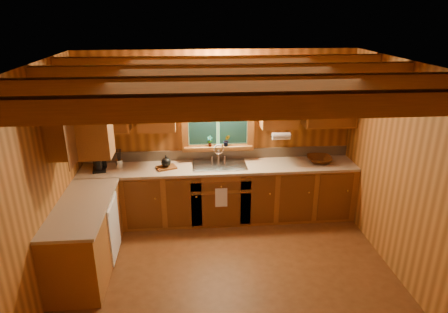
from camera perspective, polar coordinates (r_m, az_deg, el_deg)
room at (r=4.34m, az=0.93°, el=-4.35°), size 4.20×4.20×4.20m
ceiling_beams at (r=3.98m, az=1.03°, el=11.35°), size 4.20×2.54×0.18m
base_cabinets at (r=5.85m, az=-5.27°, el=-6.91°), size 4.20×2.22×0.86m
countertop at (r=5.67m, az=-5.29°, el=-2.84°), size 4.20×2.24×0.04m
backsplash at (r=6.19m, az=-0.88°, el=0.34°), size 4.20×0.02×0.16m
dishwasher_panel at (r=5.43m, az=-15.78°, el=-10.06°), size 0.02×0.60×0.80m
upper_cabinets at (r=5.49m, az=-6.51°, el=6.92°), size 4.19×1.77×0.78m
window at (r=6.01m, az=-0.90°, el=5.20°), size 1.12×0.08×1.00m
window_sill at (r=6.09m, az=-0.84°, el=1.37°), size 1.06×0.14×0.04m
wall_sconce at (r=5.75m, az=-0.84°, el=10.98°), size 0.45×0.21×0.17m
paper_towel_roll at (r=5.87m, az=8.36°, el=2.98°), size 0.27×0.11×0.11m
dish_towel at (r=5.81m, az=-0.40°, el=-6.04°), size 0.18×0.01×0.30m
sink at (r=5.98m, az=-0.68°, el=-1.71°), size 0.82×0.48×0.43m
coffee_maker at (r=6.03m, az=-17.87°, el=-0.41°), size 0.19×0.24×0.34m
utensil_crock at (r=6.04m, az=-15.07°, el=-0.99°), size 0.11×0.11×0.31m
cutting_board at (r=5.92m, az=-8.44°, el=-1.60°), size 0.34×0.29×0.03m
teakettle at (r=5.88m, az=-8.48°, el=-0.83°), size 0.14×0.14×0.18m
wicker_basket at (r=6.25m, az=13.75°, el=-0.42°), size 0.42×0.42×0.09m
potted_plant_left at (r=6.03m, az=-2.09°, el=2.24°), size 0.10×0.08×0.17m
potted_plant_right at (r=6.04m, az=0.37°, el=2.35°), size 0.11×0.09×0.19m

